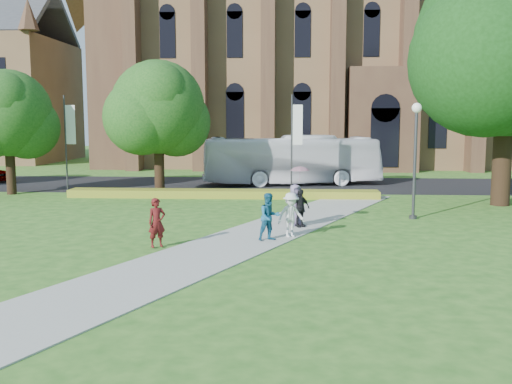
# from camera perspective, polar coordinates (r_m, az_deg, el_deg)

# --- Properties ---
(ground) EXTENTS (160.00, 160.00, 0.00)m
(ground) POSITION_cam_1_polar(r_m,az_deg,el_deg) (20.10, -1.94, -5.65)
(ground) COLOR #2A601C
(ground) RESTS_ON ground
(road) EXTENTS (160.00, 10.00, 0.02)m
(road) POSITION_cam_1_polar(r_m,az_deg,el_deg) (39.80, 0.63, 0.75)
(road) COLOR black
(road) RESTS_ON ground
(footpath) EXTENTS (15.58, 28.54, 0.04)m
(footpath) POSITION_cam_1_polar(r_m,az_deg,el_deg) (21.06, -1.70, -5.00)
(footpath) COLOR #B2B2A8
(footpath) RESTS_ON ground
(flower_hedge) EXTENTS (18.00, 1.40, 0.45)m
(flower_hedge) POSITION_cam_1_polar(r_m,az_deg,el_deg) (33.20, -3.35, -0.17)
(flower_hedge) COLOR gold
(flower_hedge) RESTS_ON ground
(cathedral) EXTENTS (52.60, 18.25, 28.00)m
(cathedral) POSITION_cam_1_polar(r_m,az_deg,el_deg) (60.42, 11.39, 15.14)
(cathedral) COLOR brown
(cathedral) RESTS_ON ground
(streetlamp) EXTENTS (0.44, 0.44, 5.24)m
(streetlamp) POSITION_cam_1_polar(r_m,az_deg,el_deg) (26.66, 15.65, 4.41)
(streetlamp) COLOR #38383D
(streetlamp) RESTS_ON ground
(large_tree) EXTENTS (9.60, 9.60, 13.20)m
(large_tree) POSITION_cam_1_polar(r_m,az_deg,el_deg) (32.75, 23.92, 13.42)
(large_tree) COLOR #332114
(large_tree) RESTS_ON ground
(street_tree_0) EXTENTS (5.20, 5.20, 7.50)m
(street_tree_0) POSITION_cam_1_polar(r_m,az_deg,el_deg) (37.48, -23.58, 7.21)
(street_tree_0) COLOR #332114
(street_tree_0) RESTS_ON ground
(street_tree_1) EXTENTS (5.60, 5.60, 8.05)m
(street_tree_1) POSITION_cam_1_polar(r_m,az_deg,el_deg) (34.90, -9.77, 8.32)
(street_tree_1) COLOR #332114
(street_tree_1) RESTS_ON ground
(banner_pole_0) EXTENTS (0.70, 0.10, 6.00)m
(banner_pole_0) POSITION_cam_1_polar(r_m,az_deg,el_deg) (34.73, 3.78, 5.39)
(banner_pole_0) COLOR #38383D
(banner_pole_0) RESTS_ON ground
(banner_pole_1) EXTENTS (0.70, 0.10, 6.00)m
(banner_pole_1) POSITION_cam_1_polar(r_m,az_deg,el_deg) (37.32, -18.35, 5.16)
(banner_pole_1) COLOR #38383D
(banner_pole_1) RESTS_ON ground
(tour_coach) EXTENTS (12.61, 5.02, 3.43)m
(tour_coach) POSITION_cam_1_polar(r_m,az_deg,el_deg) (39.63, 3.55, 3.21)
(tour_coach) COLOR silver
(tour_coach) RESTS_ON road
(pedestrian_0) EXTENTS (0.76, 0.69, 1.73)m
(pedestrian_0) POSITION_cam_1_polar(r_m,az_deg,el_deg) (20.28, -9.89, -3.03)
(pedestrian_0) COLOR #4E1212
(pedestrian_0) RESTS_ON footpath
(pedestrian_1) EXTENTS (1.07, 0.99, 1.77)m
(pedestrian_1) POSITION_cam_1_polar(r_m,az_deg,el_deg) (21.05, 1.35, -2.50)
(pedestrian_1) COLOR #175376
(pedestrian_1) RESTS_ON footpath
(pedestrian_2) EXTENTS (1.27, 1.06, 1.70)m
(pedestrian_2) POSITION_cam_1_polar(r_m,az_deg,el_deg) (21.73, 3.50, -2.29)
(pedestrian_2) COLOR silver
(pedestrian_2) RESTS_ON footpath
(pedestrian_3) EXTENTS (0.99, 0.83, 1.59)m
(pedestrian_3) POSITION_cam_1_polar(r_m,az_deg,el_deg) (23.80, 4.42, -1.61)
(pedestrian_3) COLOR black
(pedestrian_3) RESTS_ON footpath
(pedestrian_4) EXTENTS (1.02, 0.92, 1.75)m
(pedestrian_4) POSITION_cam_1_polar(r_m,az_deg,el_deg) (24.13, 3.95, -1.29)
(pedestrian_4) COLOR slate
(pedestrian_4) RESTS_ON footpath
(parasol) EXTENTS (0.95, 0.95, 0.66)m
(parasol) POSITION_cam_1_polar(r_m,az_deg,el_deg) (24.09, 4.40, 1.58)
(parasol) COLOR #D797A8
(parasol) RESTS_ON pedestrian_4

